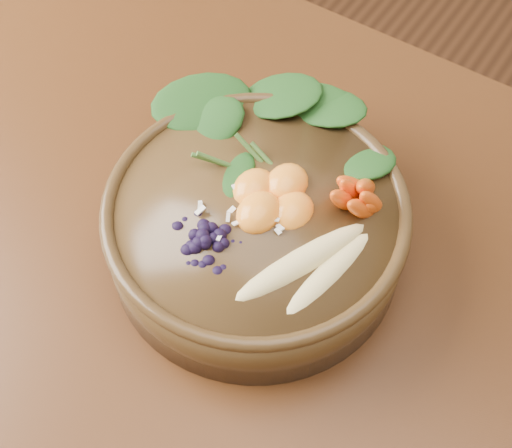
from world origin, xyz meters
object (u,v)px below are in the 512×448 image
(stoneware_bowl, at_px, (256,230))
(banana_halves, at_px, (316,259))
(mandarin_cluster, at_px, (273,188))
(kale_heap, at_px, (279,133))
(blueberry_pile, at_px, (203,228))
(carrot_cluster, at_px, (361,177))

(stoneware_bowl, relative_size, banana_halves, 1.88)
(stoneware_bowl, xyz_separation_m, mandarin_cluster, (0.01, 0.02, 0.06))
(kale_heap, bearing_deg, banana_halves, -44.14)
(mandarin_cluster, distance_m, blueberry_pile, 0.08)
(banana_halves, height_order, blueberry_pile, blueberry_pile)
(stoneware_bowl, xyz_separation_m, banana_halves, (0.08, -0.03, 0.05))
(stoneware_bowl, height_order, banana_halves, banana_halves)
(blueberry_pile, bearing_deg, carrot_cluster, 49.86)
(kale_heap, xyz_separation_m, banana_halves, (0.10, -0.10, -0.01))
(kale_heap, xyz_separation_m, mandarin_cluster, (0.03, -0.06, -0.01))
(stoneware_bowl, relative_size, kale_heap, 1.53)
(mandarin_cluster, bearing_deg, kale_heap, 117.63)
(stoneware_bowl, relative_size, blueberry_pile, 2.16)
(carrot_cluster, bearing_deg, stoneware_bowl, -123.69)
(kale_heap, distance_m, mandarin_cluster, 0.07)
(kale_heap, relative_size, blueberry_pile, 1.42)
(banana_halves, relative_size, blueberry_pile, 1.15)
(kale_heap, relative_size, carrot_cluster, 2.37)
(carrot_cluster, bearing_deg, banana_halves, -66.94)
(kale_heap, relative_size, banana_halves, 1.23)
(carrot_cluster, xyz_separation_m, mandarin_cluster, (-0.07, -0.04, -0.02))
(stoneware_bowl, height_order, kale_heap, kale_heap)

